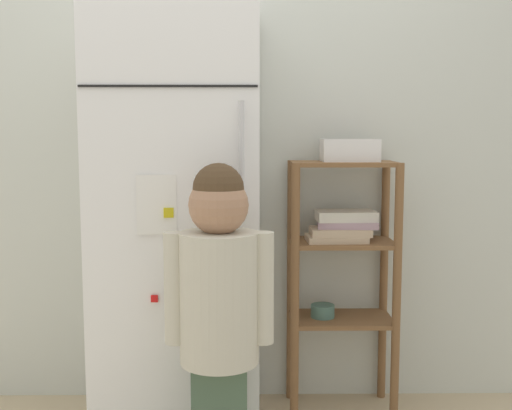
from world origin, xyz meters
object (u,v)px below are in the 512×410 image
at_px(child_standing, 219,297).
at_px(fruit_bin, 351,152).
at_px(refrigerator, 180,222).
at_px(pantry_shelf_unit, 341,255).

distance_m(child_standing, fruit_bin, 0.95).
xyz_separation_m(refrigerator, fruit_bin, (0.71, 0.18, 0.27)).
relative_size(refrigerator, fruit_bin, 7.27).
xyz_separation_m(pantry_shelf_unit, fruit_bin, (0.03, 0.02, 0.44)).
height_order(refrigerator, child_standing, refrigerator).
bearing_deg(pantry_shelf_unit, refrigerator, -166.17).
xyz_separation_m(refrigerator, child_standing, (0.18, -0.47, -0.18)).
relative_size(refrigerator, pantry_shelf_unit, 1.57).
bearing_deg(child_standing, refrigerator, 110.80).
relative_size(child_standing, pantry_shelf_unit, 1.02).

